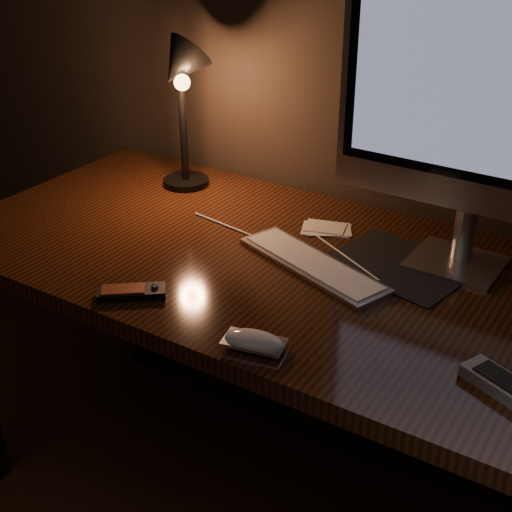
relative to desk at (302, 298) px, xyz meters
The scene contains 9 objects.
desk is the anchor object (origin of this frame).
monitor 0.59m from the desk, 19.05° to the left, with size 0.58×0.17×0.61m.
keyboard 0.16m from the desk, 49.01° to the right, with size 0.38×0.11×0.01m, color silver.
mousepad 0.25m from the desk, 11.26° to the left, with size 0.28×0.23×0.00m, color black.
mouse 0.42m from the desk, 73.93° to the right, with size 0.11×0.06×0.02m, color white.
media_remote 0.43m from the desk, 117.81° to the right, with size 0.14×0.12×0.03m.
papers 0.18m from the desk, 92.05° to the left, with size 0.12×0.08×0.01m, color white.
desk_lamp 0.61m from the desk, 163.45° to the left, with size 0.19×0.21×0.41m.
cable 0.14m from the desk, behind, with size 0.00×0.00×0.53m, color white.
Camera 1 is at (0.67, 0.67, 1.48)m, focal length 50.00 mm.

